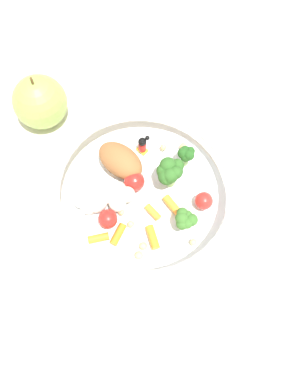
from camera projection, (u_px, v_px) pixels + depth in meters
The scene contains 4 objects.
ground_plane at pixel (139, 203), 0.56m from camera, with size 2.40×2.40×0.00m, color silver.
food_container at pixel (140, 189), 0.54m from camera, with size 0.25×0.25×0.06m.
loose_apple at pixel (40, 102), 0.59m from camera, with size 0.08×0.08×0.09m.
folded_napkin at pixel (278, 308), 0.50m from camera, with size 0.13×0.12×0.01m, color white.
Camera 1 is at (-0.02, 0.22, 0.52)m, focal length 36.60 mm.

